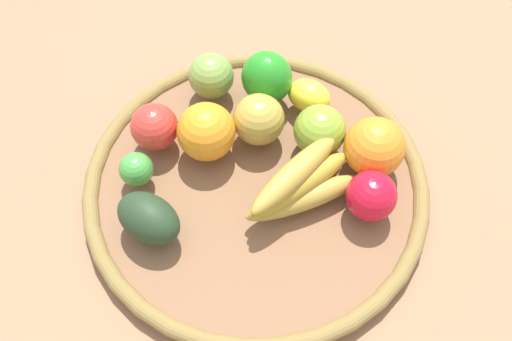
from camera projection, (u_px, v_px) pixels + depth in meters
The scene contains 14 objects.
ground_plane at pixel (256, 190), 0.79m from camera, with size 2.40×2.40×0.00m, color #91694A.
basket at pixel (256, 185), 0.77m from camera, with size 0.46×0.46×0.03m.
apple_3 at pixel (154, 127), 0.77m from camera, with size 0.06×0.06×0.06m, color red.
lemon_0 at pixel (309, 96), 0.81m from camera, with size 0.06×0.05×0.05m, color yellow.
bell_pepper at pixel (267, 78), 0.80m from camera, with size 0.07×0.07×0.08m, color #269123.
banana_bunch at pixel (299, 186), 0.72m from camera, with size 0.15×0.15×0.06m.
apple_4 at pixel (320, 131), 0.76m from camera, with size 0.07×0.07×0.07m, color #85A631.
orange_1 at pixel (374, 147), 0.74m from camera, with size 0.08×0.08×0.08m, color orange.
avocado at pixel (149, 218), 0.70m from camera, with size 0.09×0.06×0.06m, color #233821.
apple_0 at pixel (211, 76), 0.82m from camera, with size 0.07×0.07×0.07m, color #7A9E46.
apple_2 at pixel (259, 120), 0.77m from camera, with size 0.07×0.07×0.07m, color #B2973C.
orange_0 at pixel (206, 132), 0.76m from camera, with size 0.08×0.08×0.08m, color orange.
apple_1 at pixel (371, 196), 0.71m from camera, with size 0.06×0.06×0.06m, color red.
lime_0 at pixel (136, 169), 0.74m from camera, with size 0.05×0.05×0.05m, color green.
Camera 1 is at (0.11, -0.39, 0.68)m, focal length 40.19 mm.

